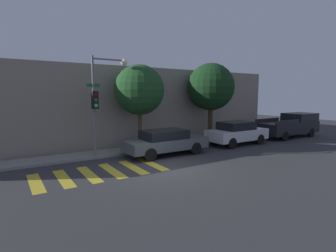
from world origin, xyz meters
name	(u,v)px	position (x,y,z in m)	size (l,w,h in m)	color
ground_plane	(162,168)	(0.00, 0.00, 0.00)	(60.00, 60.00, 0.00)	#333335
sidewalk	(127,150)	(0.00, 4.01, 0.07)	(26.00, 1.62, 0.14)	gray
building_row	(102,106)	(0.00, 8.22, 2.53)	(26.00, 6.00, 5.07)	gray
crosswalk	(101,172)	(-2.60, 0.80, 0.00)	(5.48, 2.60, 0.00)	gold
traffic_light_pole	(102,92)	(-1.59, 3.37, 3.45)	(2.24, 0.56, 5.28)	slate
sedan_near_corner	(165,142)	(1.49, 2.10, 0.75)	(4.64, 1.84, 1.39)	#4C5156
sedan_middle	(237,133)	(7.09, 2.10, 0.81)	(4.25, 1.82, 1.54)	silver
pickup_truck	(290,125)	(13.09, 2.10, 0.93)	(5.54, 1.99, 1.83)	black
tree_near_corner	(139,90)	(0.81, 3.87, 3.58)	(2.91, 2.91, 5.05)	#4C3823
tree_midblock	(211,87)	(6.29, 3.87, 3.83)	(3.25, 3.25, 5.47)	#42301E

